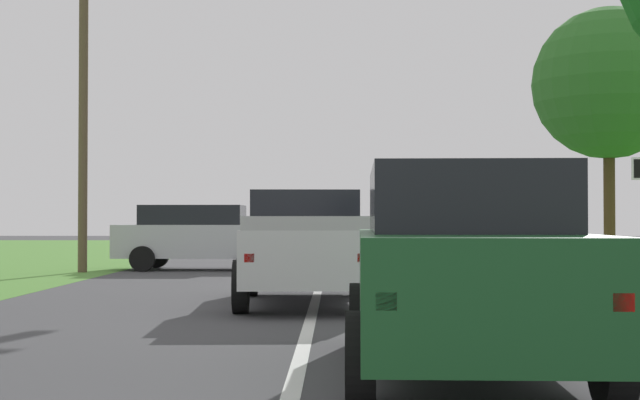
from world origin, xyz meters
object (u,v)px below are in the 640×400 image
Objects in this scene: traffic_light at (153,51)px; crossing_suv_far at (200,236)px; pickup_truck_lead at (305,246)px; red_suv_near at (462,264)px; oak_tree_right at (609,84)px.

traffic_light is 1.93× the size of crossing_suv_far.
crossing_suv_far is at bearing 52.05° from traffic_light.
traffic_light reaches higher than pickup_truck_lead.
red_suv_near reaches higher than pickup_truck_lead.
red_suv_near is at bearing -75.84° from pickup_truck_lead.
red_suv_near is 6.87m from pickup_truck_lead.
oak_tree_right is at bearing 21.36° from traffic_light.
traffic_light reaches higher than red_suv_near.
oak_tree_right is (9.17, 14.14, 4.73)m from pickup_truck_lead.
traffic_light is at bearing -158.64° from oak_tree_right.
crossing_suv_far is at bearing 107.70° from pickup_truck_lead.
oak_tree_right is 13.87m from crossing_suv_far.
oak_tree_right reaches higher than pickup_truck_lead.
oak_tree_right is at bearing 17.55° from crossing_suv_far.
red_suv_near is at bearing -68.94° from traffic_light.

